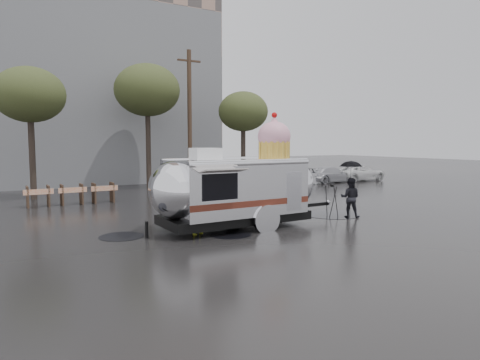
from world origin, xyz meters
TOP-DOWN VIEW (x-y plane):
  - ground at (0.00, 0.00)m, footprint 120.00×120.00m
  - puddles at (0.49, 1.22)m, footprint 10.75×3.22m
  - grey_building at (-4.00, 24.00)m, footprint 22.00×12.00m
  - utility_pole at (2.50, 14.00)m, footprint 1.60×0.28m
  - tree_left at (-7.00, 13.00)m, footprint 3.64×3.64m
  - tree_mid at (0.00, 15.00)m, footprint 4.20×4.20m
  - tree_right at (6.00, 13.00)m, footprint 3.36×3.36m
  - barricade_row at (-5.55, 9.96)m, footprint 4.30×0.80m
  - parked_cars at (11.78, 12.00)m, footprint 13.20×1.90m
  - airstream_trailer at (-1.27, 1.11)m, footprint 7.91×3.08m
  - person_left at (-3.01, 0.75)m, footprint 0.67×0.56m
  - umbrella_pink at (-3.01, 0.75)m, footprint 1.11×1.11m
  - person_right at (3.68, 0.53)m, footprint 0.83×0.87m
  - umbrella_black at (3.68, 0.53)m, footprint 1.16×1.16m
  - tripod at (3.12, 0.99)m, footprint 0.49×0.56m

SIDE VIEW (x-z plane):
  - ground at x=0.00m, z-range 0.00..0.00m
  - puddles at x=0.49m, z-range 0.00..0.01m
  - barricade_row at x=-5.55m, z-range 0.02..1.02m
  - parked_cars at x=11.78m, z-range -0.03..1.47m
  - tripod at x=3.12m, z-range 0.10..1.44m
  - person_left at x=-3.01m, z-range 0.00..1.58m
  - person_right at x=3.68m, z-range 0.00..1.61m
  - airstream_trailer at x=-1.27m, z-range -0.64..3.62m
  - umbrella_pink at x=-3.01m, z-range 0.77..3.08m
  - umbrella_black at x=3.68m, z-range 0.77..3.11m
  - utility_pole at x=2.50m, z-range 0.12..9.12m
  - tree_right at x=6.00m, z-range 1.85..8.27m
  - tree_left at x=-7.00m, z-range 2.01..8.96m
  - tree_mid at x=0.00m, z-range 2.33..10.35m
  - grey_building at x=-4.00m, z-range 0.00..13.00m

